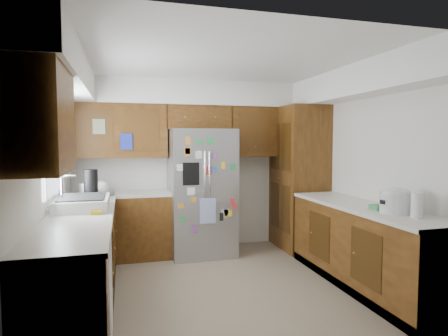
{
  "coord_description": "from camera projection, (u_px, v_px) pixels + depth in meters",
  "views": [
    {
      "loc": [
        -1.08,
        -4.03,
        1.62
      ],
      "look_at": [
        0.1,
        0.35,
        1.3
      ],
      "focal_mm": 30.0,
      "sensor_mm": 36.0,
      "label": 1
    }
  ],
  "objects": [
    {
      "name": "bridge_cabinet",
      "position": [
        198.0,
        118.0,
        5.52
      ],
      "size": [
        0.96,
        0.34,
        0.35
      ],
      "primitive_type": "cube",
      "color": "#41240C",
      "rests_on": "fridge"
    },
    {
      "name": "sink_assembly",
      "position": [
        83.0,
        203.0,
        3.91
      ],
      "size": [
        0.52,
        0.74,
        0.37
      ],
      "color": "white",
      "rests_on": "left_counter_run"
    },
    {
      "name": "pantry",
      "position": [
        299.0,
        178.0,
        5.7
      ],
      "size": [
        0.6,
        0.9,
        2.15
      ],
      "primitive_type": "cube",
      "color": "#41240C",
      "rests_on": "ground"
    },
    {
      "name": "rice_cooker",
      "position": [
        396.0,
        200.0,
        3.68
      ],
      "size": [
        0.3,
        0.29,
        0.26
      ],
      "color": "silver",
      "rests_on": "right_counter_run"
    },
    {
      "name": "paper_towel",
      "position": [
        417.0,
        205.0,
        3.45
      ],
      "size": [
        0.11,
        0.11,
        0.24
      ],
      "primitive_type": "cylinder",
      "color": "white",
      "rests_on": "right_counter_run"
    },
    {
      "name": "fridge_top_items",
      "position": [
        201.0,
        98.0,
        5.45
      ],
      "size": [
        0.63,
        0.29,
        0.24
      ],
      "color": "#1D289D",
      "rests_on": "bridge_cabinet"
    },
    {
      "name": "room_shell",
      "position": [
        207.0,
        125.0,
        4.47
      ],
      "size": [
        3.64,
        3.24,
        2.52
      ],
      "color": "silver",
      "rests_on": "ground"
    },
    {
      "name": "right_counter_run",
      "position": [
        364.0,
        249.0,
        4.18
      ],
      "size": [
        0.63,
        2.25,
        0.92
      ],
      "color": "#41240C",
      "rests_on": "ground"
    },
    {
      "name": "fridge",
      "position": [
        202.0,
        192.0,
        5.37
      ],
      "size": [
        0.9,
        0.79,
        1.8
      ],
      "color": "#9E9EA3",
      "rests_on": "ground"
    },
    {
      "name": "floor",
      "position": [
        223.0,
        284.0,
        4.28
      ],
      "size": [
        3.6,
        3.6,
        0.0
      ],
      "primitive_type": "plane",
      "color": "gray",
      "rests_on": "ground"
    },
    {
      "name": "left_counter_run",
      "position": [
        97.0,
        256.0,
        3.92
      ],
      "size": [
        1.36,
        3.2,
        0.92
      ],
      "color": "#41240C",
      "rests_on": "ground"
    },
    {
      "name": "left_counter_clutter",
      "position": [
        93.0,
        188.0,
        4.62
      ],
      "size": [
        0.36,
        0.91,
        0.38
      ],
      "color": "black",
      "rests_on": "left_counter_run"
    }
  ]
}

